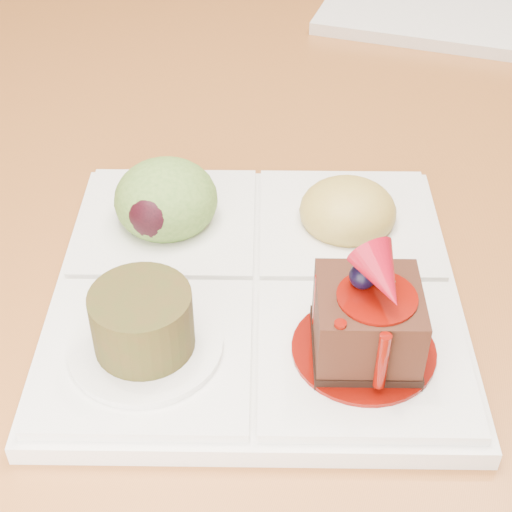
% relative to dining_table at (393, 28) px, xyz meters
% --- Properties ---
extents(ground, '(6.00, 6.00, 0.00)m').
position_rel_dining_table_xyz_m(ground, '(0.00, 0.00, -0.68)').
color(ground, '#5A3019').
extents(dining_table, '(1.00, 1.80, 0.75)m').
position_rel_dining_table_xyz_m(dining_table, '(0.00, 0.00, 0.00)').
color(dining_table, '#965526').
rests_on(dining_table, ground).
extents(sampler_plate, '(0.30, 0.30, 0.09)m').
position_rel_dining_table_xyz_m(sampler_plate, '(0.01, -0.57, 0.09)').
color(sampler_plate, silver).
rests_on(sampler_plate, dining_table).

